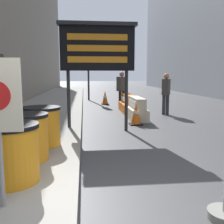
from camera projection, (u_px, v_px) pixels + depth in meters
The scene contains 13 objects.
ground_plane at pixel (78, 216), 3.24m from camera, with size 120.00×120.00×0.00m, color #3F3F42.
barrel_drum_foreground at pixel (10, 153), 3.84m from camera, with size 0.86×0.86×0.87m.
barrel_drum_middle at pixel (25, 137), 4.82m from camera, with size 0.86×0.86×0.87m.
barrel_drum_back at pixel (41, 126), 5.81m from camera, with size 0.86×0.86×0.87m.
message_board at pixel (97, 49), 7.63m from camera, with size 2.28×0.36×3.20m.
jersey_barrier_cream at pixel (137, 110), 10.02m from camera, with size 0.61×1.64×0.85m.
jersey_barrier_orange_near at pixel (128, 104), 12.04m from camera, with size 0.63×1.96×0.80m.
traffic_cone_near at pixel (136, 114), 8.98m from camera, with size 0.43×0.43×0.77m.
traffic_cone_mid at pixel (105, 98), 14.97m from camera, with size 0.43×0.43×0.77m.
traffic_cone_far at pixel (130, 106), 11.85m from camera, with size 0.34×0.34×0.61m.
traffic_light_near_curb at pixel (88, 54), 16.94m from camera, with size 0.28×0.44×4.16m.
pedestrian_worker at pixel (166, 90), 11.12m from camera, with size 0.47×0.54×1.76m.
pedestrian_passerby at pixel (122, 87), 13.09m from camera, with size 0.55×0.54×1.84m.
Camera 1 is at (0.10, -3.04, 1.74)m, focal length 42.00 mm.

